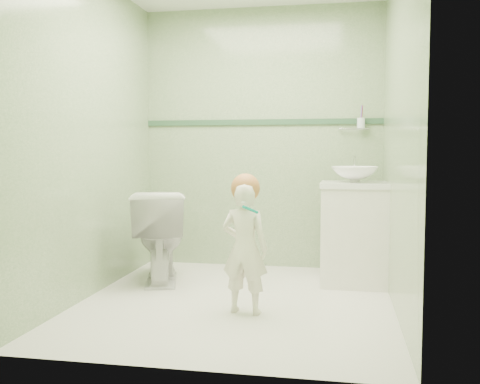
# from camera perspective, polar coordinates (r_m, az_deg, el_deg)

# --- Properties ---
(ground) EXTENTS (2.50, 2.50, 0.00)m
(ground) POSITION_cam_1_polar(r_m,az_deg,el_deg) (3.97, -0.40, -11.45)
(ground) COLOR silver
(ground) RESTS_ON ground
(room_shell) EXTENTS (2.50, 2.54, 2.40)m
(room_shell) POSITION_cam_1_polar(r_m,az_deg,el_deg) (3.83, -0.41, 6.12)
(room_shell) COLOR #82A273
(room_shell) RESTS_ON ground
(trim_stripe) EXTENTS (2.20, 0.02, 0.05)m
(trim_stripe) POSITION_cam_1_polar(r_m,az_deg,el_deg) (5.05, 2.27, 7.37)
(trim_stripe) COLOR #2E5237
(trim_stripe) RESTS_ON room_shell
(vanity) EXTENTS (0.52, 0.50, 0.80)m
(vanity) POSITION_cam_1_polar(r_m,az_deg,el_deg) (4.51, 11.89, -4.45)
(vanity) COLOR white
(vanity) RESTS_ON ground
(counter) EXTENTS (0.54, 0.52, 0.04)m
(counter) POSITION_cam_1_polar(r_m,az_deg,el_deg) (4.46, 11.98, 0.75)
(counter) COLOR white
(counter) RESTS_ON vanity
(basin) EXTENTS (0.37, 0.37, 0.13)m
(basin) POSITION_cam_1_polar(r_m,az_deg,el_deg) (4.46, 11.99, 1.83)
(basin) COLOR white
(basin) RESTS_ON counter
(faucet) EXTENTS (0.03, 0.13, 0.18)m
(faucet) POSITION_cam_1_polar(r_m,az_deg,el_deg) (4.64, 11.95, 2.91)
(faucet) COLOR silver
(faucet) RESTS_ON counter
(cup_holder) EXTENTS (0.26, 0.07, 0.21)m
(cup_holder) POSITION_cam_1_polar(r_m,az_deg,el_deg) (4.95, 12.55, 7.08)
(cup_holder) COLOR silver
(cup_holder) RESTS_ON room_shell
(toilet) EXTENTS (0.62, 0.84, 0.76)m
(toilet) POSITION_cam_1_polar(r_m,az_deg,el_deg) (4.55, -8.44, -4.58)
(toilet) COLOR white
(toilet) RESTS_ON ground
(toddler) EXTENTS (0.34, 0.25, 0.87)m
(toddler) POSITION_cam_1_polar(r_m,az_deg,el_deg) (3.61, 0.50, -5.96)
(toddler) COLOR white
(toddler) RESTS_ON ground
(hair_cap) EXTENTS (0.19, 0.19, 0.19)m
(hair_cap) POSITION_cam_1_polar(r_m,az_deg,el_deg) (3.58, 0.58, 0.42)
(hair_cap) COLOR #BA7238
(hair_cap) RESTS_ON toddler
(teal_toothbrush) EXTENTS (0.11, 0.14, 0.08)m
(teal_toothbrush) POSITION_cam_1_polar(r_m,az_deg,el_deg) (3.43, 1.02, -1.78)
(teal_toothbrush) COLOR #019080
(teal_toothbrush) RESTS_ON toddler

